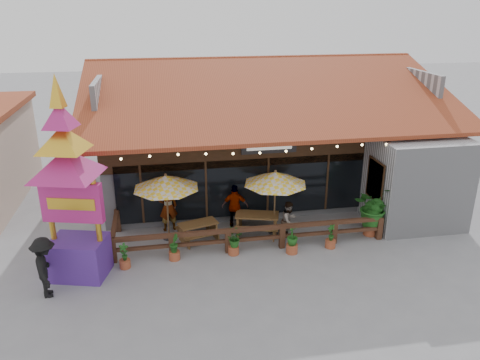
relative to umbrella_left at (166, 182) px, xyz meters
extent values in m
plane|color=gray|center=(4.56, -0.93, -2.30)|extent=(100.00, 100.00, 0.00)
cube|color=#B4B4B9|center=(4.56, 6.07, -0.30)|extent=(14.00, 10.00, 4.00)
cube|color=#3B2213|center=(3.06, 0.99, 0.90)|extent=(11.00, 0.16, 1.60)
cube|color=black|center=(3.06, 0.97, -0.80)|extent=(10.00, 0.12, 2.40)
cube|color=#FFBB72|center=(3.06, 1.17, -0.80)|extent=(9.80, 0.05, 2.20)
cube|color=#B4B4B9|center=(9.81, -0.28, -0.50)|extent=(3.50, 2.70, 3.60)
cube|color=red|center=(8.00, -0.43, -0.30)|extent=(0.06, 1.20, 1.50)
cube|color=#3B2213|center=(7.99, -0.43, -0.30)|extent=(0.04, 1.34, 1.64)
cube|color=#9C4123|center=(4.56, 2.57, 2.60)|extent=(15.50, 7.05, 2.37)
cube|color=#9C4123|center=(4.56, 9.57, 2.60)|extent=(15.50, 7.05, 2.37)
cube|color=#9C4123|center=(4.56, 6.07, 3.72)|extent=(15.50, 0.30, 0.12)
cube|color=#B4B4B9|center=(-2.44, 6.07, 2.40)|extent=(0.20, 9.00, 1.80)
cube|color=#B4B4B9|center=(11.56, 6.07, 2.40)|extent=(0.20, 9.00, 1.80)
cube|color=black|center=(4.06, 0.87, 0.90)|extent=(2.20, 0.10, 0.55)
cube|color=silver|center=(4.06, 0.81, 0.90)|extent=(1.80, 0.02, 0.25)
cube|color=#3B2213|center=(-0.94, 0.93, -0.80)|extent=(0.08, 0.08, 2.40)
cube|color=#3B2213|center=(1.56, 0.93, -0.80)|extent=(0.08, 0.08, 2.40)
cube|color=#3B2213|center=(4.06, 0.93, -0.80)|extent=(0.08, 0.08, 2.40)
cube|color=#3B2213|center=(6.56, 0.93, -0.80)|extent=(0.08, 0.08, 2.40)
sphere|color=#FBDA8A|center=(-1.44, -0.85, 1.25)|extent=(0.09, 0.09, 0.09)
sphere|color=#FBDA8A|center=(-0.49, -0.85, 1.29)|extent=(0.09, 0.09, 0.09)
sphere|color=#FBDA8A|center=(0.46, -0.85, 1.30)|extent=(0.09, 0.09, 0.09)
sphere|color=#FBDA8A|center=(1.41, -0.85, 1.27)|extent=(0.09, 0.09, 0.09)
sphere|color=#FBDA8A|center=(2.36, -0.85, 1.23)|extent=(0.09, 0.09, 0.09)
sphere|color=#FBDA8A|center=(3.31, -0.85, 1.20)|extent=(0.09, 0.09, 0.09)
sphere|color=#FBDA8A|center=(4.26, -0.85, 1.21)|extent=(0.09, 0.09, 0.09)
sphere|color=#FBDA8A|center=(5.21, -0.85, 1.25)|extent=(0.09, 0.09, 0.09)
sphere|color=#FBDA8A|center=(6.16, -0.85, 1.29)|extent=(0.09, 0.09, 0.09)
sphere|color=#FBDA8A|center=(7.11, -0.85, 1.30)|extent=(0.09, 0.09, 0.09)
sphere|color=#FBDA8A|center=(8.06, -0.85, 1.27)|extent=(0.09, 0.09, 0.09)
cube|color=#492B1A|center=(-1.94, -1.43, -1.85)|extent=(0.20, 0.20, 0.90)
cube|color=#492B1A|center=(0.06, -1.43, -1.85)|extent=(0.20, 0.20, 0.90)
cube|color=#492B1A|center=(2.06, -1.43, -1.85)|extent=(0.20, 0.20, 0.90)
cube|color=#492B1A|center=(4.06, -1.43, -1.85)|extent=(0.20, 0.20, 0.90)
cube|color=#492B1A|center=(6.06, -1.43, -1.85)|extent=(0.20, 0.20, 0.90)
cube|color=#492B1A|center=(7.86, -1.43, -1.85)|extent=(0.20, 0.20, 0.90)
cube|color=#492B1A|center=(2.96, -1.43, -1.45)|extent=(9.80, 0.16, 0.14)
cube|color=#492B1A|center=(2.96, -1.43, -1.85)|extent=(9.80, 0.12, 0.12)
cube|color=#492B1A|center=(-1.94, -0.18, -1.45)|extent=(0.16, 2.50, 0.14)
cube|color=#492B1A|center=(-1.94, 0.97, -1.85)|extent=(0.20, 0.20, 0.90)
cylinder|color=brown|center=(0.00, 0.00, -1.06)|extent=(0.06, 0.06, 2.47)
cone|color=yellow|center=(0.00, 0.00, 0.01)|extent=(3.16, 3.16, 0.48)
sphere|color=brown|center=(0.00, 0.00, 0.28)|extent=(0.11, 0.11, 0.11)
cylinder|color=black|center=(0.00, 0.00, -2.27)|extent=(0.47, 0.47, 0.06)
cylinder|color=brown|center=(4.06, -0.21, -1.08)|extent=(0.06, 0.06, 2.44)
cone|color=yellow|center=(4.06, -0.21, -0.02)|extent=(2.72, 2.72, 0.48)
sphere|color=brown|center=(4.06, -0.21, 0.24)|extent=(0.11, 0.11, 0.11)
cylinder|color=black|center=(4.06, -0.21, -2.27)|extent=(0.47, 0.47, 0.06)
cube|color=brown|center=(1.09, -0.28, -1.63)|extent=(1.57, 1.05, 0.05)
cube|color=brown|center=(0.49, -0.46, -1.96)|extent=(0.24, 0.63, 0.67)
cube|color=brown|center=(1.70, -0.11, -1.96)|extent=(0.24, 0.63, 0.67)
cube|color=brown|center=(1.23, -0.76, -1.90)|extent=(1.46, 0.64, 0.05)
cube|color=brown|center=(0.95, 0.19, -1.90)|extent=(1.46, 0.64, 0.05)
cube|color=brown|center=(3.40, -0.13, -1.53)|extent=(1.80, 1.19, 0.06)
cube|color=brown|center=(2.70, 0.06, -1.92)|extent=(0.27, 0.72, 0.77)
cube|color=brown|center=(4.09, -0.33, -1.92)|extent=(0.27, 0.72, 0.77)
cube|color=brown|center=(3.24, -0.68, -1.84)|extent=(1.67, 0.72, 0.05)
cube|color=brown|center=(3.55, 0.41, -1.84)|extent=(1.67, 0.72, 0.05)
cube|color=#4D2589|center=(-2.95, -2.07, -1.65)|extent=(2.02, 1.71, 1.30)
cube|color=#B42171|center=(-2.95, -2.07, 0.31)|extent=(1.96, 0.78, 1.30)
cube|color=gold|center=(-2.95, -2.22, 0.31)|extent=(1.48, 0.43, 0.38)
cylinder|color=gold|center=(-3.71, -2.07, 0.09)|extent=(0.17, 0.17, 2.17)
cylinder|color=gold|center=(-2.19, -2.07, 0.09)|extent=(0.17, 0.17, 2.17)
pyramid|color=#B42171|center=(-2.95, -2.07, 2.05)|extent=(3.20, 3.20, 0.87)
pyramid|color=gold|center=(-2.95, -2.07, 2.76)|extent=(2.27, 2.27, 0.76)
pyramid|color=#B42171|center=(-2.95, -2.07, 3.46)|extent=(1.47, 1.47, 0.76)
pyramid|color=gold|center=(-2.95, -2.07, 4.28)|extent=(0.67, 0.67, 0.98)
cylinder|color=#9D492A|center=(7.70, -1.03, -2.10)|extent=(0.54, 0.54, 0.39)
imported|color=#24611B|center=(7.70, -1.03, -1.10)|extent=(1.92, 1.92, 1.62)
sphere|color=#24611B|center=(7.83, -1.12, -1.40)|extent=(0.54, 0.54, 0.54)
sphere|color=#24611B|center=(7.59, -0.91, -1.22)|extent=(0.47, 0.47, 0.47)
imported|color=#3B2213|center=(0.03, 0.72, -1.31)|extent=(0.80, 0.60, 1.98)
imported|color=#3B2213|center=(4.48, -0.82, -1.54)|extent=(0.94, 0.91, 1.52)
imported|color=#3B2213|center=(2.65, 0.54, -1.41)|extent=(1.11, 0.62, 1.78)
imported|color=black|center=(-3.76, -3.11, -1.32)|extent=(0.97, 1.38, 1.95)
cylinder|color=#9D492A|center=(-1.55, -1.88, -2.15)|extent=(0.37, 0.37, 0.30)
imported|color=#24611B|center=(-1.55, -1.88, -1.70)|extent=(0.34, 0.24, 0.61)
cylinder|color=#9D492A|center=(0.13, -1.62, -2.14)|extent=(0.39, 0.39, 0.31)
imported|color=#24611B|center=(0.13, -1.62, -1.66)|extent=(0.35, 0.41, 0.65)
cylinder|color=#9D492A|center=(2.23, -1.62, -2.14)|extent=(0.39, 0.39, 0.31)
imported|color=#24611B|center=(2.23, -1.62, -1.67)|extent=(0.75, 0.73, 0.64)
cylinder|color=#9D492A|center=(4.31, -1.89, -2.13)|extent=(0.42, 0.42, 0.33)
imported|color=#24611B|center=(4.31, -1.89, -1.62)|extent=(0.52, 0.52, 0.69)
cylinder|color=#9D492A|center=(5.81, -1.75, -2.15)|extent=(0.38, 0.38, 0.30)
imported|color=#24611B|center=(5.81, -1.75, -1.68)|extent=(0.25, 0.35, 0.62)
camera|label=1|loc=(-0.11, -16.15, 6.13)|focal=35.00mm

